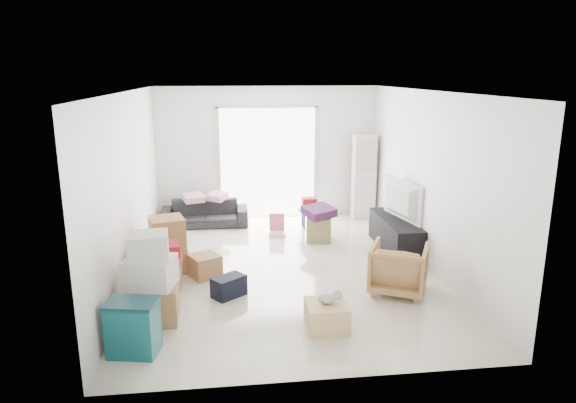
{
  "coord_description": "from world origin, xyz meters",
  "views": [
    {
      "loc": [
        -0.86,
        -7.43,
        2.96
      ],
      "look_at": [
        0.08,
        0.2,
        1.02
      ],
      "focal_mm": 32.0,
      "sensor_mm": 36.0,
      "label": 1
    }
  ],
  "objects_px": {
    "tv_console": "(396,234)",
    "kids_table": "(309,207)",
    "ac_tower": "(364,177)",
    "ottoman": "(319,229)",
    "television": "(397,215)",
    "storage_bins": "(133,327)",
    "sofa": "(204,209)",
    "armchair": "(399,266)",
    "wood_crate": "(327,316)"
  },
  "relations": [
    {
      "from": "armchair",
      "to": "ottoman",
      "type": "xyz_separation_m",
      "value": [
        -0.69,
        2.34,
        -0.16
      ]
    },
    {
      "from": "ac_tower",
      "to": "armchair",
      "type": "xyz_separation_m",
      "value": [
        -0.49,
        -3.7,
        -0.5
      ]
    },
    {
      "from": "television",
      "to": "armchair",
      "type": "xyz_separation_m",
      "value": [
        -0.54,
        -1.73,
        -0.23
      ]
    },
    {
      "from": "sofa",
      "to": "storage_bins",
      "type": "distance_m",
      "value": 4.8
    },
    {
      "from": "ac_tower",
      "to": "tv_console",
      "type": "height_order",
      "value": "ac_tower"
    },
    {
      "from": "television",
      "to": "wood_crate",
      "type": "relative_size",
      "value": 2.4
    },
    {
      "from": "tv_console",
      "to": "armchair",
      "type": "bearing_deg",
      "value": -107.31
    },
    {
      "from": "ac_tower",
      "to": "kids_table",
      "type": "bearing_deg",
      "value": -156.53
    },
    {
      "from": "television",
      "to": "sofa",
      "type": "distance_m",
      "value": 3.79
    },
    {
      "from": "armchair",
      "to": "ottoman",
      "type": "height_order",
      "value": "armchair"
    },
    {
      "from": "storage_bins",
      "to": "wood_crate",
      "type": "distance_m",
      "value": 2.2
    },
    {
      "from": "television",
      "to": "ottoman",
      "type": "distance_m",
      "value": 1.43
    },
    {
      "from": "tv_console",
      "to": "television",
      "type": "xyz_separation_m",
      "value": [
        0.0,
        0.0,
        0.34
      ]
    },
    {
      "from": "tv_console",
      "to": "ac_tower",
      "type": "bearing_deg",
      "value": 91.45
    },
    {
      "from": "sofa",
      "to": "kids_table",
      "type": "relative_size",
      "value": 2.86
    },
    {
      "from": "ottoman",
      "to": "tv_console",
      "type": "bearing_deg",
      "value": -26.42
    },
    {
      "from": "tv_console",
      "to": "kids_table",
      "type": "distance_m",
      "value": 1.93
    },
    {
      "from": "television",
      "to": "kids_table",
      "type": "xyz_separation_m",
      "value": [
        -1.27,
        1.44,
        -0.19
      ]
    },
    {
      "from": "sofa",
      "to": "wood_crate",
      "type": "xyz_separation_m",
      "value": [
        1.58,
        -4.47,
        -0.17
      ]
    },
    {
      "from": "tv_console",
      "to": "storage_bins",
      "type": "xyz_separation_m",
      "value": [
        -3.9,
        -2.94,
        0.04
      ]
    },
    {
      "from": "armchair",
      "to": "ottoman",
      "type": "bearing_deg",
      "value": -47.43
    },
    {
      "from": "sofa",
      "to": "storage_bins",
      "type": "relative_size",
      "value": 2.79
    },
    {
      "from": "ac_tower",
      "to": "ottoman",
      "type": "distance_m",
      "value": 1.92
    },
    {
      "from": "armchair",
      "to": "tv_console",
      "type": "bearing_deg",
      "value": -81.09
    },
    {
      "from": "armchair",
      "to": "wood_crate",
      "type": "relative_size",
      "value": 1.56
    },
    {
      "from": "sofa",
      "to": "armchair",
      "type": "xyz_separation_m",
      "value": [
        2.77,
        -3.55,
        0.05
      ]
    },
    {
      "from": "storage_bins",
      "to": "kids_table",
      "type": "height_order",
      "value": "storage_bins"
    },
    {
      "from": "ac_tower",
      "to": "storage_bins",
      "type": "relative_size",
      "value": 2.87
    },
    {
      "from": "ac_tower",
      "to": "sofa",
      "type": "distance_m",
      "value": 3.31
    },
    {
      "from": "ac_tower",
      "to": "armchair",
      "type": "bearing_deg",
      "value": -97.54
    },
    {
      "from": "storage_bins",
      "to": "ottoman",
      "type": "bearing_deg",
      "value": 53.06
    },
    {
      "from": "storage_bins",
      "to": "kids_table",
      "type": "xyz_separation_m",
      "value": [
        2.63,
        4.38,
        0.11
      ]
    },
    {
      "from": "armchair",
      "to": "ottoman",
      "type": "distance_m",
      "value": 2.45
    },
    {
      "from": "tv_console",
      "to": "wood_crate",
      "type": "distance_m",
      "value": 3.17
    },
    {
      "from": "ac_tower",
      "to": "ottoman",
      "type": "relative_size",
      "value": 4.01
    },
    {
      "from": "wood_crate",
      "to": "sofa",
      "type": "bearing_deg",
      "value": 109.5
    },
    {
      "from": "kids_table",
      "to": "sofa",
      "type": "bearing_deg",
      "value": 169.47
    },
    {
      "from": "television",
      "to": "ottoman",
      "type": "relative_size",
      "value": 2.65
    },
    {
      "from": "tv_console",
      "to": "television",
      "type": "relative_size",
      "value": 1.39
    },
    {
      "from": "sofa",
      "to": "ottoman",
      "type": "distance_m",
      "value": 2.41
    },
    {
      "from": "ac_tower",
      "to": "sofa",
      "type": "xyz_separation_m",
      "value": [
        -3.26,
        -0.15,
        -0.54
      ]
    },
    {
      "from": "tv_console",
      "to": "sofa",
      "type": "relative_size",
      "value": 0.94
    },
    {
      "from": "ac_tower",
      "to": "television",
      "type": "relative_size",
      "value": 1.51
    },
    {
      "from": "storage_bins",
      "to": "kids_table",
      "type": "distance_m",
      "value": 5.11
    },
    {
      "from": "television",
      "to": "sofa",
      "type": "bearing_deg",
      "value": 49.19
    },
    {
      "from": "ac_tower",
      "to": "ottoman",
      "type": "xyz_separation_m",
      "value": [
        -1.18,
        -1.36,
        -0.66
      ]
    },
    {
      "from": "armchair",
      "to": "wood_crate",
      "type": "height_order",
      "value": "armchair"
    },
    {
      "from": "ac_tower",
      "to": "sofa",
      "type": "height_order",
      "value": "ac_tower"
    },
    {
      "from": "armchair",
      "to": "ottoman",
      "type": "relative_size",
      "value": 1.73
    },
    {
      "from": "television",
      "to": "armchair",
      "type": "bearing_deg",
      "value": 150.69
    }
  ]
}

